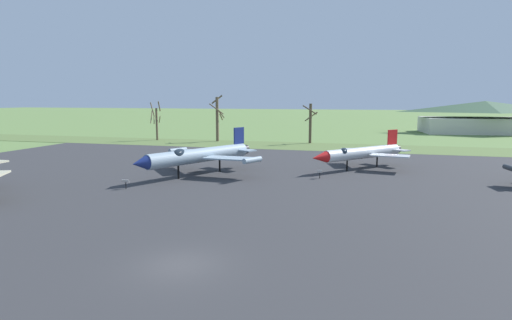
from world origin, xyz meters
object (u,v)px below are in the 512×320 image
(info_placard_front_right, at_px, (126,183))
(jet_fighter_front_right, at_px, (198,155))
(jet_fighter_rear_left, at_px, (360,153))
(info_placard_rear_left, at_px, (320,173))
(visitor_building, at_px, (484,117))

(info_placard_front_right, bearing_deg, jet_fighter_front_right, 65.36)
(jet_fighter_rear_left, relative_size, info_placard_rear_left, 13.04)
(jet_fighter_front_right, bearing_deg, info_placard_rear_left, 7.20)
(info_placard_rear_left, distance_m, visitor_building, 74.54)
(visitor_building, bearing_deg, jet_fighter_rear_left, -114.22)
(jet_fighter_rear_left, bearing_deg, jet_fighter_front_right, -152.90)
(info_placard_front_right, xyz_separation_m, info_placard_rear_left, (16.50, 9.73, -0.02))
(info_placard_front_right, bearing_deg, info_placard_rear_left, 30.54)
(jet_fighter_front_right, xyz_separation_m, jet_fighter_rear_left, (16.65, 8.52, -0.25))
(info_placard_rear_left, xyz_separation_m, visitor_building, (31.19, 67.63, 3.22))
(info_placard_front_right, distance_m, info_placard_rear_left, 19.16)
(jet_fighter_front_right, distance_m, info_placard_front_right, 9.07)
(jet_fighter_front_right, bearing_deg, jet_fighter_rear_left, 27.10)
(jet_fighter_front_right, distance_m, info_placard_rear_left, 12.98)
(info_placard_front_right, height_order, jet_fighter_rear_left, jet_fighter_rear_left)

